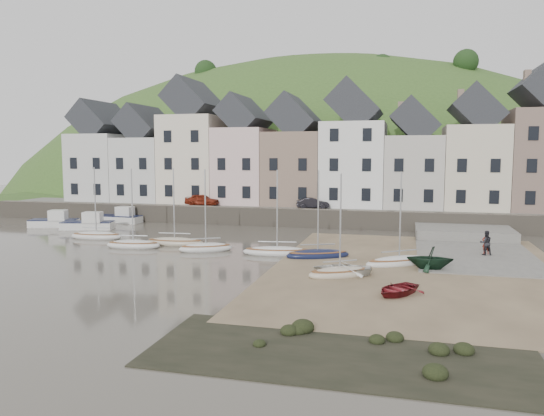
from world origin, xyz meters
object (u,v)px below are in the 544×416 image
(person_red, at_px, (486,243))
(person_dark, at_px, (486,243))
(rowboat_white, at_px, (342,268))
(car_left, at_px, (202,200))
(rowboat_green, at_px, (430,258))
(sailboat_0, at_px, (96,236))
(rowboat_red, at_px, (397,289))
(car_right, at_px, (313,203))

(person_red, bearing_deg, person_dark, 75.45)
(rowboat_white, relative_size, car_left, 0.94)
(rowboat_green, bearing_deg, rowboat_white, -63.45)
(sailboat_0, height_order, person_dark, sailboat_0)
(rowboat_white, distance_m, car_left, 28.50)
(rowboat_green, xyz_separation_m, rowboat_red, (-1.85, -6.50, -0.44))
(rowboat_white, xyz_separation_m, rowboat_red, (3.29, -3.85, -0.06))
(rowboat_white, bearing_deg, sailboat_0, -118.66)
(car_left, bearing_deg, person_dark, -118.06)
(rowboat_white, xyz_separation_m, car_left, (-17.88, 22.12, 1.81))
(rowboat_green, bearing_deg, rowboat_red, -16.61)
(rowboat_green, xyz_separation_m, car_left, (-23.02, 19.47, 1.44))
(rowboat_green, bearing_deg, car_left, -130.90)
(sailboat_0, height_order, car_left, sailboat_0)
(person_red, relative_size, car_left, 0.41)
(rowboat_red, relative_size, car_left, 0.77)
(rowboat_red, bearing_deg, person_red, 97.35)
(rowboat_white, distance_m, rowboat_red, 5.06)
(person_red, xyz_separation_m, car_left, (-27.10, 13.43, 1.35))
(rowboat_green, height_order, person_dark, person_dark)
(rowboat_green, xyz_separation_m, person_red, (4.07, 6.04, 0.09))
(rowboat_white, distance_m, person_red, 12.68)
(sailboat_0, xyz_separation_m, person_red, (31.16, 0.45, 0.62))
(car_left, relative_size, car_right, 1.10)
(car_left, bearing_deg, rowboat_green, -131.04)
(rowboat_white, xyz_separation_m, car_right, (-5.70, 22.12, 1.73))
(person_dark, distance_m, car_right, 20.37)
(rowboat_white, height_order, rowboat_red, rowboat_white)
(rowboat_red, height_order, car_left, car_left)
(sailboat_0, xyz_separation_m, rowboat_white, (21.94, -8.24, 0.16))
(rowboat_green, distance_m, car_left, 30.19)
(person_dark, height_order, car_right, car_right)
(sailboat_0, relative_size, rowboat_white, 1.82)
(sailboat_0, height_order, rowboat_green, sailboat_0)
(rowboat_white, relative_size, rowboat_green, 1.25)
(person_dark, xyz_separation_m, car_right, (-14.83, 13.91, 1.17))
(car_left, xyz_separation_m, car_right, (12.18, 0.00, -0.08))
(rowboat_white, xyz_separation_m, person_red, (9.22, 8.69, 0.46))
(person_dark, relative_size, car_left, 0.47)
(person_red, distance_m, car_left, 30.27)
(rowboat_white, relative_size, car_right, 1.03)
(sailboat_0, distance_m, rowboat_white, 23.43)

